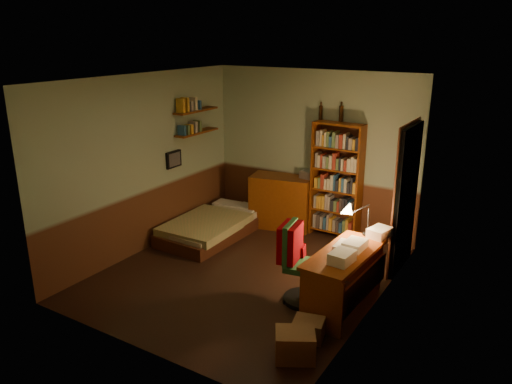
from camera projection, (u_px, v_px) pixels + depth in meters
The scene contains 24 objects.
floor at pixel (246, 274), 6.80m from camera, with size 3.50×4.00×0.02m, color black.
ceiling at pixel (245, 78), 6.00m from camera, with size 3.50×4.00×0.02m, color silver.
wall_back at pixel (313, 152), 8.03m from camera, with size 3.50×0.02×2.60m, color gray.
wall_left at pixel (144, 164), 7.27m from camera, with size 0.02×4.00×2.60m, color gray.
wall_right at pixel (379, 206), 5.52m from camera, with size 0.02×4.00×2.60m, color gray.
wall_front at pixel (132, 234), 4.77m from camera, with size 3.50×0.02×2.60m, color gray.
doorway at pixel (406, 199), 6.69m from camera, with size 0.06×0.90×2.00m, color black.
door_trim at pixel (403, 199), 6.70m from camera, with size 0.02×0.98×2.08m, color #3D1D0F.
bed at pixel (212, 220), 7.99m from camera, with size 0.94×1.76×0.52m, color #7D9155.
dresser at pixel (281, 202), 8.31m from camera, with size 0.99×0.50×0.88m, color #682E0C.
mini_stereo at pixel (308, 175), 8.05m from camera, with size 0.23×0.18×0.12m, color #B2B2B7.
bookshelf at pixel (336, 181), 7.77m from camera, with size 0.79×0.24×1.84m, color #682E0C.
bottle_left at pixel (321, 113), 7.72m from camera, with size 0.06×0.06×0.22m, color black.
bottle_right at pixel (341, 114), 7.55m from camera, with size 0.06×0.06×0.24m, color black.
desk at pixel (343, 279), 5.89m from camera, with size 0.54×1.31×0.70m, color #682E0C.
paper_stack at pixel (380, 232), 6.20m from camera, with size 0.22×0.29×0.12m, color silver.
desk_lamp at pixel (369, 211), 6.19m from camera, with size 0.19×0.19×0.65m, color black.
office_chair at pixel (305, 268), 5.96m from camera, with size 0.44×0.39×0.89m, color #2B602E.
red_jacket at pixel (298, 208), 6.03m from camera, with size 0.21×0.38×0.45m, color #A9040D.
wall_shelf_lower at pixel (197, 132), 8.01m from camera, with size 0.20×0.90×0.03m, color #682E0C.
wall_shelf_upper at pixel (196, 111), 7.91m from camera, with size 0.20×0.90×0.03m, color #682E0C.
framed_picture at pixel (174, 159), 7.76m from camera, with size 0.04×0.32×0.26m, color black.
cardboard_box_a at pixel (295, 345), 5.00m from camera, with size 0.39×0.32×0.30m, color olive.
cardboard_box_b at pixel (309, 329), 5.33m from camera, with size 0.32×0.26×0.22m, color olive.
Camera 1 is at (3.32, -5.15, 3.14)m, focal length 35.00 mm.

